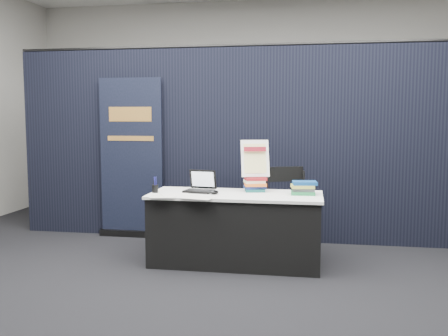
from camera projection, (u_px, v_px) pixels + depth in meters
floor at (227, 280)px, 4.77m from camera, size 8.00×8.00×0.00m
wall_back at (266, 105)px, 8.51m from camera, size 8.00×0.02×3.50m
drape_partition at (248, 145)px, 6.21m from camera, size 6.00×0.08×2.40m
display_table at (236, 228)px, 5.27m from camera, size 1.80×0.75×0.75m
laptop at (200, 187)px, 5.35m from camera, size 0.33×0.28×0.23m
mouse at (215, 192)px, 5.19m from camera, size 0.10×0.13×0.04m
brochure_left at (176, 195)px, 5.14m from camera, size 0.35×0.32×0.00m
brochure_mid at (163, 197)px, 5.02m from camera, size 0.28×0.22×0.00m
brochure_right at (198, 197)px, 4.97m from camera, size 0.35×0.28×0.00m
pen_cup at (155, 189)px, 5.29m from camera, size 0.07×0.07×0.08m
book_stack_tall at (255, 184)px, 5.37m from camera, size 0.26×0.23×0.15m
book_stack_short at (303, 188)px, 5.16m from camera, size 0.25×0.20×0.14m
info_sign at (255, 159)px, 5.37m from camera, size 0.32×0.20×0.41m
pullup_banner at (131, 167)px, 6.40m from camera, size 0.87×0.10×2.04m
stacking_chair at (284, 207)px, 5.58m from camera, size 0.57×0.59×0.98m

